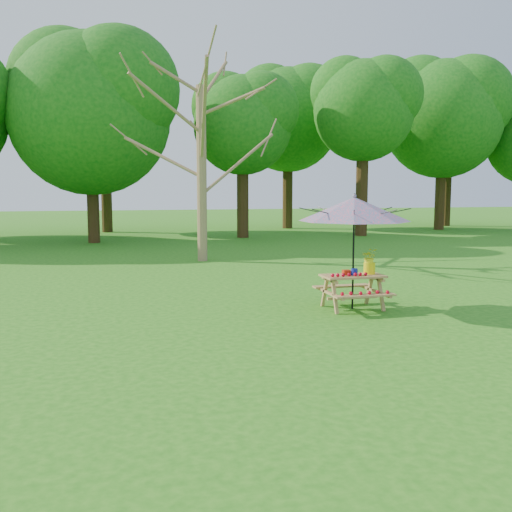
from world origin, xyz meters
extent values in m
plane|color=#237015|center=(0.00, 0.00, 0.00)|extent=(120.00, 120.00, 0.00)
cylinder|color=olive|center=(3.00, 13.00, 2.81)|extent=(0.39, 0.39, 5.61)
cube|color=#A8764C|center=(4.62, 4.78, 0.65)|extent=(1.20, 0.62, 0.04)
cube|color=#A8764C|center=(4.62, 4.23, 0.36)|extent=(1.20, 0.22, 0.04)
cube|color=#A8764C|center=(4.62, 5.33, 0.36)|extent=(1.20, 0.22, 0.04)
cylinder|color=black|center=(4.62, 4.78, 1.12)|extent=(0.04, 0.04, 2.25)
cone|color=teal|center=(4.62, 4.78, 1.95)|extent=(2.85, 2.85, 0.46)
sphere|color=teal|center=(4.62, 4.78, 2.20)|extent=(0.08, 0.08, 0.08)
cube|color=#B9280E|center=(4.49, 4.81, 0.72)|extent=(0.14, 0.12, 0.10)
cylinder|color=#131F9F|center=(4.63, 4.74, 0.74)|extent=(0.13, 0.13, 0.13)
cube|color=white|center=(4.61, 4.92, 0.71)|extent=(0.13, 0.13, 0.07)
cylinder|color=#FFEB0D|center=(4.99, 4.83, 0.78)|extent=(0.23, 0.23, 0.23)
imported|color=yellow|center=(4.99, 4.83, 1.01)|extent=(0.38, 0.35, 0.34)
camera|label=1|loc=(0.02, -5.37, 2.33)|focal=40.00mm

